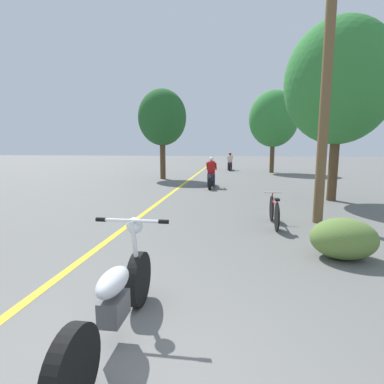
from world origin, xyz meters
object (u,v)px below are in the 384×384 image
(bicycle_parked, at_px, (274,211))
(roadside_tree_right_near, at_px, (339,83))
(utility_pole, at_px, (327,74))
(motorcycle_rider_lead, at_px, (211,176))
(roadside_tree_left, at_px, (162,118))
(motorcycle_rider_far, at_px, (230,164))
(motorcycle_foreground, at_px, (116,300))
(roadside_tree_right_far, at_px, (274,119))

(bicycle_parked, bearing_deg, roadside_tree_right_near, 57.08)
(utility_pole, relative_size, motorcycle_rider_lead, 3.24)
(roadside_tree_left, height_order, motorcycle_rider_lead, roadside_tree_left)
(motorcycle_rider_lead, bearing_deg, roadside_tree_left, 132.39)
(utility_pole, height_order, motorcycle_rider_far, utility_pole)
(roadside_tree_right_near, bearing_deg, utility_pole, -111.78)
(motorcycle_foreground, bearing_deg, motorcycle_rider_lead, 89.55)
(motorcycle_rider_far, bearing_deg, motorcycle_rider_lead, -94.01)
(roadside_tree_right_near, distance_m, motorcycle_foreground, 10.35)
(motorcycle_foreground, xyz_separation_m, motorcycle_rider_far, (0.83, 22.02, 0.11))
(motorcycle_foreground, bearing_deg, roadside_tree_left, 101.60)
(motorcycle_rider_lead, bearing_deg, bicycle_parked, -73.29)
(roadside_tree_right_near, height_order, roadside_tree_left, roadside_tree_right_near)
(motorcycle_foreground, height_order, motorcycle_rider_far, motorcycle_rider_far)
(utility_pole, bearing_deg, bicycle_parked, -157.43)
(roadside_tree_right_far, height_order, motorcycle_rider_lead, roadside_tree_right_far)
(utility_pole, distance_m, roadside_tree_right_near, 3.65)
(motorcycle_rider_far, xyz_separation_m, bicycle_parked, (1.27, -17.33, -0.19))
(utility_pole, bearing_deg, motorcycle_foreground, -122.13)
(roadside_tree_right_far, bearing_deg, roadside_tree_left, -142.77)
(utility_pole, bearing_deg, motorcycle_rider_lead, 116.83)
(roadside_tree_left, bearing_deg, utility_pole, -56.96)
(roadside_tree_left, bearing_deg, bicycle_parked, -63.09)
(roadside_tree_right_near, bearing_deg, bicycle_parked, -122.92)
(roadside_tree_right_near, distance_m, roadside_tree_right_far, 11.63)
(utility_pole, distance_m, roadside_tree_left, 11.55)
(utility_pole, bearing_deg, roadside_tree_right_far, 87.41)
(roadside_tree_right_far, bearing_deg, motorcycle_foreground, -101.02)
(roadside_tree_left, bearing_deg, roadside_tree_right_far, 37.23)
(bicycle_parked, bearing_deg, roadside_tree_right_far, 83.29)
(roadside_tree_right_near, height_order, roadside_tree_right_far, roadside_tree_right_near)
(utility_pole, xyz_separation_m, motorcycle_foreground, (-3.25, -5.17, -3.17))
(motorcycle_rider_far, distance_m, bicycle_parked, 17.37)
(roadside_tree_right_near, xyz_separation_m, bicycle_parked, (-2.49, -3.84, -3.69))
(bicycle_parked, bearing_deg, roadside_tree_left, 116.91)
(motorcycle_foreground, bearing_deg, roadside_tree_right_far, 78.98)
(utility_pole, height_order, roadside_tree_right_near, utility_pole)
(motorcycle_rider_lead, xyz_separation_m, motorcycle_rider_far, (0.74, 10.61, 0.01))
(roadside_tree_right_far, relative_size, motorcycle_rider_lead, 2.73)
(motorcycle_foreground, distance_m, bicycle_parked, 5.15)
(motorcycle_rider_far, bearing_deg, motorcycle_foreground, -92.17)
(motorcycle_rider_far, bearing_deg, roadside_tree_right_far, -31.14)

